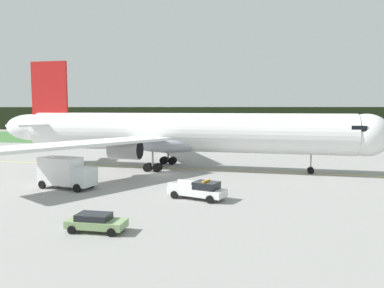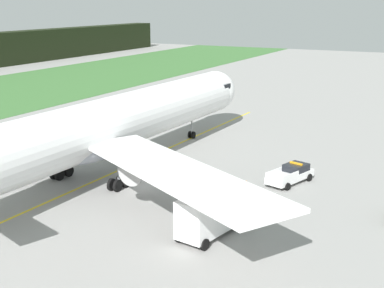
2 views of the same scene
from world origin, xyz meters
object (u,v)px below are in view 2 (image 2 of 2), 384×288
airliner (104,127)px  catering_truck (210,214)px  apron_cone (246,183)px  ops_pickup_truck (291,174)px

airliner → catering_truck: 18.59m
airliner → apron_cone: 15.48m
ops_pickup_truck → catering_truck: 15.51m
airliner → ops_pickup_truck: 19.51m
catering_truck → apron_cone: (12.46, 1.92, -1.51)m
airliner → catering_truck: bearing=-118.3°
airliner → ops_pickup_truck: airliner is taller
apron_cone → airliner: bearing=105.0°
apron_cone → ops_pickup_truck: bearing=-51.0°
catering_truck → apron_cone: size_ratio=11.37×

